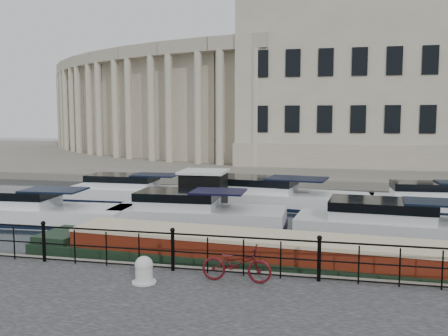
% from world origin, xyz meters
% --- Properties ---
extents(ground_plane, '(160.00, 160.00, 0.00)m').
position_xyz_m(ground_plane, '(0.00, 0.00, 0.00)').
color(ground_plane, black).
rests_on(ground_plane, ground).
extents(far_bank, '(120.00, 42.00, 0.55)m').
position_xyz_m(far_bank, '(0.00, 39.00, 0.28)').
color(far_bank, '#6B665B').
rests_on(far_bank, ground_plane).
extents(railing, '(24.14, 0.14, 1.22)m').
position_xyz_m(railing, '(0.00, -2.25, 1.20)').
color(railing, black).
rests_on(railing, near_quay).
extents(civic_building, '(53.55, 31.84, 16.85)m').
position_xyz_m(civic_building, '(-1.00, 34.71, 7.04)').
color(civic_building, '#ADA38C').
rests_on(civic_building, far_bank).
extents(bicycle, '(1.84, 0.66, 0.96)m').
position_xyz_m(bicycle, '(1.91, -2.77, 1.03)').
color(bicycle, '#4C0D12').
rests_on(bicycle, near_quay).
extents(mooring_bollard, '(0.63, 0.63, 0.71)m').
position_xyz_m(mooring_bollard, '(-0.40, -3.39, 0.88)').
color(mooring_bollard, silver).
rests_on(mooring_bollard, near_quay).
extents(narrowboat, '(16.35, 3.35, 1.59)m').
position_xyz_m(narrowboat, '(2.51, -0.28, 0.37)').
color(narrowboat, black).
rests_on(narrowboat, ground_plane).
extents(harbour_hut, '(3.18, 2.68, 2.19)m').
position_xyz_m(harbour_hut, '(-2.08, 8.81, 0.95)').
color(harbour_hut, '#6B665B').
rests_on(harbour_hut, ground_plane).
extents(cabin_cruisers, '(26.28, 10.39, 1.99)m').
position_xyz_m(cabin_cruisers, '(-0.32, 8.10, 0.37)').
color(cabin_cruisers, white).
rests_on(cabin_cruisers, ground_plane).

